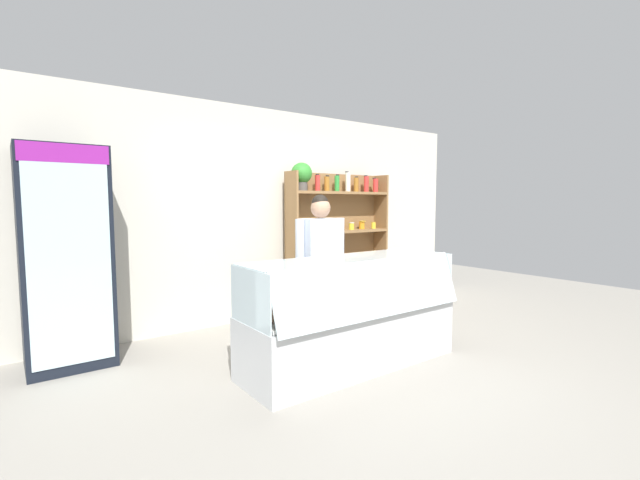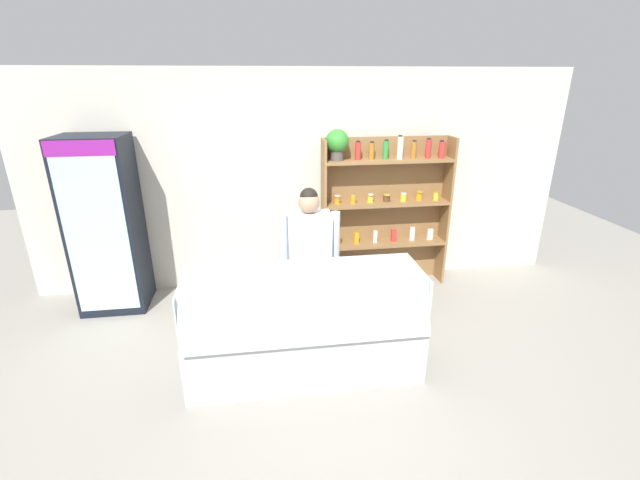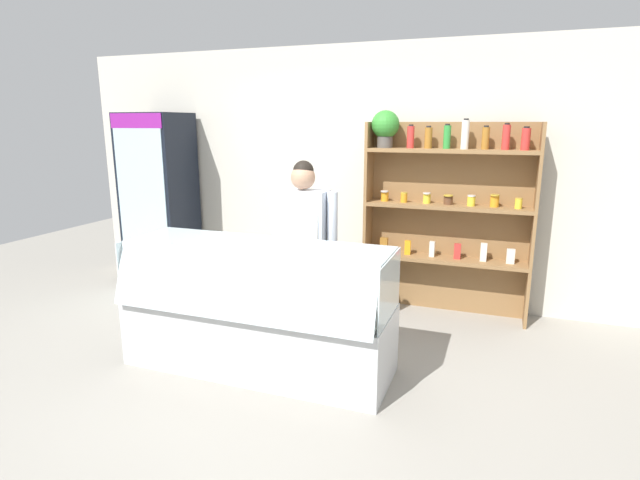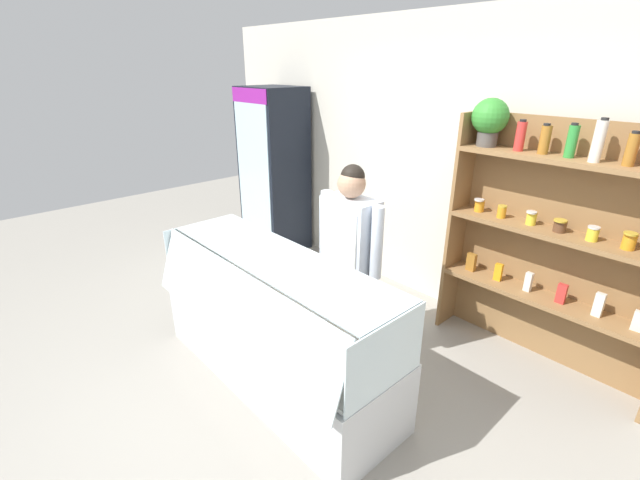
{
  "view_description": "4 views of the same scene",
  "coord_description": "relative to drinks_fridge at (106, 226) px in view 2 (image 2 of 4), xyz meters",
  "views": [
    {
      "loc": [
        -2.77,
        -2.96,
        1.51
      ],
      "look_at": [
        -0.25,
        0.42,
        1.14
      ],
      "focal_mm": 24.0,
      "sensor_mm": 36.0,
      "label": 1
    },
    {
      "loc": [
        -0.58,
        -3.35,
        2.59
      ],
      "look_at": [
        -0.01,
        0.57,
        1.07
      ],
      "focal_mm": 24.0,
      "sensor_mm": 36.0,
      "label": 2
    },
    {
      "loc": [
        1.49,
        -3.29,
        1.9
      ],
      "look_at": [
        0.03,
        0.65,
        0.91
      ],
      "focal_mm": 28.0,
      "sensor_mm": 36.0,
      "label": 3
    },
    {
      "loc": [
        1.96,
        -1.58,
        2.26
      ],
      "look_at": [
        -0.18,
        0.37,
        1.06
      ],
      "focal_mm": 24.0,
      "sensor_mm": 36.0,
      "label": 4
    }
  ],
  "objects": [
    {
      "name": "ground_plane",
      "position": [
        2.32,
        -1.53,
        -1.01
      ],
      "size": [
        12.0,
        12.0,
        0.0
      ],
      "primitive_type": "plane",
      "color": "gray"
    },
    {
      "name": "back_wall",
      "position": [
        2.32,
        0.42,
        0.34
      ],
      "size": [
        6.8,
        0.1,
        2.7
      ],
      "primitive_type": "cube",
      "color": "beige",
      "rests_on": "ground"
    },
    {
      "name": "drinks_fridge",
      "position": [
        0.0,
        0.0,
        0.0
      ],
      "size": [
        0.72,
        0.62,
        2.01
      ],
      "color": "black",
      "rests_on": "ground"
    },
    {
      "name": "shelving_unit",
      "position": [
        3.23,
        0.15,
        0.14
      ],
      "size": [
        1.61,
        0.29,
        2.02
      ],
      "color": "olive",
      "rests_on": "ground"
    },
    {
      "name": "deli_display_case",
      "position": [
        2.08,
        -1.57,
        -0.69
      ],
      "size": [
        2.09,
        0.75,
        1.01
      ],
      "color": "silver",
      "rests_on": "ground"
    },
    {
      "name": "shop_clerk",
      "position": [
        2.21,
        -0.93,
        -0.07
      ],
      "size": [
        0.62,
        0.25,
        1.59
      ],
      "color": "#4C4233",
      "rests_on": "ground"
    }
  ]
}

